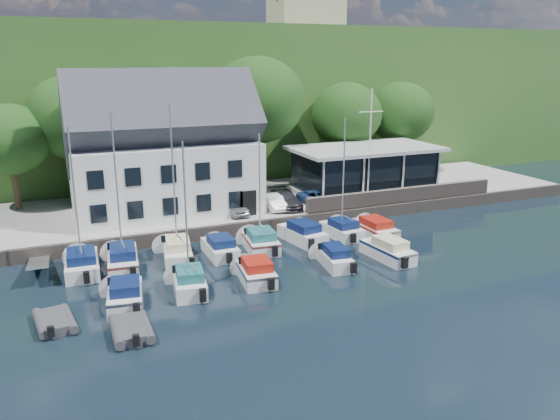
{
  "coord_description": "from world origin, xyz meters",
  "views": [
    {
      "loc": [
        -15.01,
        -25.87,
        12.86
      ],
      "look_at": [
        -0.31,
        9.0,
        2.24
      ],
      "focal_mm": 35.0,
      "sensor_mm": 36.0,
      "label": 1
    }
  ],
  "objects_px": {
    "boat_r1_5": "(302,231)",
    "boat_r2_0": "(125,293)",
    "boat_r1_6": "(343,181)",
    "boat_r1_2": "(174,191)",
    "car_white": "(274,201)",
    "car_blue": "(319,197)",
    "boat_r2_3": "(334,255)",
    "car_dgrey": "(285,199)",
    "boat_r2_2": "(256,270)",
    "dinghy_0": "(55,320)",
    "boat_r1_1": "(118,196)",
    "boat_r2_4": "(388,248)",
    "car_silver": "(235,206)",
    "boat_r1_3": "(220,246)",
    "boat_r1_0": "(75,203)",
    "club_pavilion": "(365,169)",
    "harbor_building": "(164,157)",
    "dinghy_1": "(131,328)",
    "flagpole": "(370,146)",
    "boat_r1_7": "(374,227)",
    "boat_r2_1": "(186,216)"
  },
  "relations": [
    {
      "from": "harbor_building",
      "to": "boat_r2_4",
      "type": "bearing_deg",
      "value": -49.99
    },
    {
      "from": "car_white",
      "to": "car_blue",
      "type": "height_order",
      "value": "car_blue"
    },
    {
      "from": "boat_r1_2",
      "to": "dinghy_0",
      "type": "xyz_separation_m",
      "value": [
        -7.65,
        -6.82,
        -4.3
      ]
    },
    {
      "from": "boat_r1_5",
      "to": "dinghy_0",
      "type": "relative_size",
      "value": 1.9
    },
    {
      "from": "boat_r1_1",
      "to": "boat_r1_3",
      "type": "relative_size",
      "value": 1.77
    },
    {
      "from": "boat_r1_6",
      "to": "boat_r2_1",
      "type": "distance_m",
      "value": 13.87
    },
    {
      "from": "car_dgrey",
      "to": "boat_r2_1",
      "type": "xyz_separation_m",
      "value": [
        -10.81,
        -11.24,
        2.84
      ]
    },
    {
      "from": "car_white",
      "to": "boat_r1_3",
      "type": "xyz_separation_m",
      "value": [
        -6.44,
        -6.17,
        -0.91
      ]
    },
    {
      "from": "boat_r1_6",
      "to": "boat_r1_5",
      "type": "bearing_deg",
      "value": 172.82
    },
    {
      "from": "car_white",
      "to": "car_dgrey",
      "type": "xyz_separation_m",
      "value": [
        1.05,
        0.11,
        0.05
      ]
    },
    {
      "from": "boat_r1_6",
      "to": "boat_r2_4",
      "type": "distance_m",
      "value": 6.3
    },
    {
      "from": "boat_r1_2",
      "to": "boat_r2_3",
      "type": "distance_m",
      "value": 10.97
    },
    {
      "from": "boat_r1_3",
      "to": "boat_r2_4",
      "type": "bearing_deg",
      "value": -25.87
    },
    {
      "from": "club_pavilion",
      "to": "boat_r1_0",
      "type": "xyz_separation_m",
      "value": [
        -25.06,
        -8.07,
        1.42
      ]
    },
    {
      "from": "car_silver",
      "to": "boat_r2_3",
      "type": "distance_m",
      "value": 10.93
    },
    {
      "from": "car_blue",
      "to": "boat_r2_4",
      "type": "distance_m",
      "value": 10.86
    },
    {
      "from": "boat_r1_6",
      "to": "boat_r1_7",
      "type": "height_order",
      "value": "boat_r1_6"
    },
    {
      "from": "harbor_building",
      "to": "dinghy_1",
      "type": "xyz_separation_m",
      "value": [
        -5.42,
        -17.87,
        -4.97
      ]
    },
    {
      "from": "car_silver",
      "to": "boat_r1_2",
      "type": "xyz_separation_m",
      "value": [
        -5.88,
        -5.58,
        3.04
      ]
    },
    {
      "from": "car_dgrey",
      "to": "boat_r2_2",
      "type": "relative_size",
      "value": 0.9
    },
    {
      "from": "flagpole",
      "to": "boat_r2_2",
      "type": "height_order",
      "value": "flagpole"
    },
    {
      "from": "boat_r2_0",
      "to": "boat_r2_3",
      "type": "relative_size",
      "value": 0.96
    },
    {
      "from": "car_blue",
      "to": "car_silver",
      "type": "bearing_deg",
      "value": 161.16
    },
    {
      "from": "club_pavilion",
      "to": "boat_r1_5",
      "type": "relative_size",
      "value": 2.25
    },
    {
      "from": "car_blue",
      "to": "boat_r1_1",
      "type": "height_order",
      "value": "boat_r1_1"
    },
    {
      "from": "boat_r1_5",
      "to": "boat_r2_0",
      "type": "bearing_deg",
      "value": -165.53
    },
    {
      "from": "car_blue",
      "to": "boat_r1_5",
      "type": "height_order",
      "value": "car_blue"
    },
    {
      "from": "boat_r1_6",
      "to": "boat_r1_2",
      "type": "bearing_deg",
      "value": 175.13
    },
    {
      "from": "boat_r1_6",
      "to": "boat_r1_7",
      "type": "distance_m",
      "value": 4.28
    },
    {
      "from": "car_dgrey",
      "to": "dinghy_0",
      "type": "bearing_deg",
      "value": -140.47
    },
    {
      "from": "boat_r2_3",
      "to": "dinghy_0",
      "type": "relative_size",
      "value": 1.74
    },
    {
      "from": "car_silver",
      "to": "boat_r2_0",
      "type": "height_order",
      "value": "car_silver"
    },
    {
      "from": "boat_r1_5",
      "to": "boat_r2_0",
      "type": "distance_m",
      "value": 14.48
    },
    {
      "from": "harbor_building",
      "to": "club_pavilion",
      "type": "xyz_separation_m",
      "value": [
        18.0,
        -0.5,
        -2.3
      ]
    },
    {
      "from": "dinghy_1",
      "to": "dinghy_0",
      "type": "bearing_deg",
      "value": 145.46
    },
    {
      "from": "boat_r1_1",
      "to": "boat_r2_4",
      "type": "height_order",
      "value": "boat_r1_1"
    },
    {
      "from": "boat_r2_0",
      "to": "dinghy_0",
      "type": "relative_size",
      "value": 1.66
    },
    {
      "from": "car_white",
      "to": "boat_r2_2",
      "type": "xyz_separation_m",
      "value": [
        -5.74,
        -11.16,
        -0.89
      ]
    },
    {
      "from": "boat_r2_3",
      "to": "boat_r2_4",
      "type": "height_order",
      "value": "boat_r2_4"
    },
    {
      "from": "car_white",
      "to": "car_blue",
      "type": "relative_size",
      "value": 1.02
    },
    {
      "from": "car_blue",
      "to": "boat_r1_1",
      "type": "xyz_separation_m",
      "value": [
        -16.71,
        -5.74,
        3.06
      ]
    },
    {
      "from": "boat_r1_5",
      "to": "boat_r2_2",
      "type": "distance_m",
      "value": 7.84
    },
    {
      "from": "boat_r2_0",
      "to": "flagpole",
      "type": "bearing_deg",
      "value": 35.32
    },
    {
      "from": "boat_r1_3",
      "to": "boat_r2_1",
      "type": "distance_m",
      "value": 7.08
    },
    {
      "from": "boat_r1_5",
      "to": "boat_r1_6",
      "type": "relative_size",
      "value": 0.7
    },
    {
      "from": "flagpole",
      "to": "boat_r2_0",
      "type": "distance_m",
      "value": 24.71
    },
    {
      "from": "boat_r1_1",
      "to": "boat_r1_5",
      "type": "height_order",
      "value": "boat_r1_1"
    },
    {
      "from": "boat_r1_0",
      "to": "boat_r1_5",
      "type": "height_order",
      "value": "boat_r1_0"
    },
    {
      "from": "car_dgrey",
      "to": "car_blue",
      "type": "bearing_deg",
      "value": -2.71
    },
    {
      "from": "harbor_building",
      "to": "boat_r2_2",
      "type": "relative_size",
      "value": 2.88
    }
  ]
}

